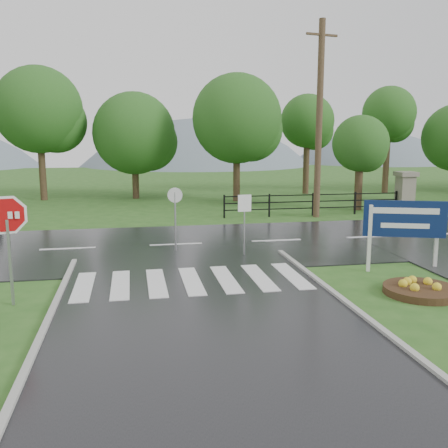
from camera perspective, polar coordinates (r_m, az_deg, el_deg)
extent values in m
plane|color=#2B591D|center=(9.78, -0.10, -15.07)|extent=(120.00, 120.00, 0.00)
cube|color=black|center=(19.23, -5.50, -2.46)|extent=(90.00, 8.00, 0.04)
cube|color=silver|center=(14.38, -15.77, -6.88)|extent=(0.50, 2.80, 0.02)
cube|color=silver|center=(14.31, -11.75, -6.78)|extent=(0.50, 2.80, 0.02)
cube|color=silver|center=(14.32, -7.73, -6.65)|extent=(0.50, 2.80, 0.02)
cube|color=silver|center=(14.40, -3.72, -6.48)|extent=(0.50, 2.80, 0.02)
cube|color=silver|center=(14.54, 0.21, -6.29)|extent=(0.50, 2.80, 0.02)
cube|color=silver|center=(14.76, 4.05, -6.08)|extent=(0.50, 2.80, 0.02)
cube|color=silver|center=(15.03, 7.77, -5.84)|extent=(0.50, 2.80, 0.02)
cube|color=gray|center=(28.88, 19.96, 3.18)|extent=(0.80, 0.80, 2.00)
cube|color=#6B6659|center=(28.77, 20.09, 5.40)|extent=(1.00, 1.00, 0.24)
cube|color=black|center=(26.69, 10.11, 1.82)|extent=(9.50, 0.05, 0.05)
cube|color=black|center=(26.64, 10.13, 2.56)|extent=(9.50, 0.05, 0.05)
cube|color=black|center=(26.60, 10.15, 3.31)|extent=(9.50, 0.05, 0.05)
cube|color=black|center=(25.39, 0.02, 2.01)|extent=(0.08, 0.08, 1.20)
cube|color=black|center=(28.67, 19.05, 2.39)|extent=(0.08, 0.08, 1.20)
sphere|color=slate|center=(77.36, -3.00, -6.04)|extent=(48.00, 48.00, 48.00)
sphere|color=slate|center=(84.50, 16.16, -2.03)|extent=(36.00, 36.00, 36.00)
cube|color=#939399|center=(13.34, -23.23, -4.11)|extent=(0.06, 0.06, 2.16)
cylinder|color=white|center=(13.13, -23.57, 0.94)|extent=(1.25, 0.36, 1.30)
cylinder|color=#A70B0C|center=(13.12, -23.59, 0.93)|extent=(1.09, 0.32, 1.13)
cube|color=silver|center=(15.97, 16.30, -1.59)|extent=(0.13, 0.13, 2.08)
cube|color=silver|center=(17.12, 23.16, -1.24)|extent=(0.13, 0.13, 2.08)
cube|color=#0C1D4D|center=(16.42, 19.97, 0.54)|extent=(2.38, 0.86, 1.14)
cube|color=white|center=(16.35, 20.08, 1.42)|extent=(1.87, 0.65, 0.19)
cube|color=white|center=(16.42, 19.98, -0.19)|extent=(1.38, 0.48, 0.16)
cylinder|color=#332111|center=(14.35, 21.59, -7.08)|extent=(1.97, 1.97, 0.20)
cube|color=#939399|center=(17.33, 2.34, -0.39)|extent=(0.04, 0.04, 2.03)
cube|color=white|center=(17.17, 2.37, 2.39)|extent=(0.48, 0.07, 0.59)
cylinder|color=#939399|center=(18.08, -5.58, 0.23)|extent=(0.07, 0.07, 2.17)
cylinder|color=white|center=(17.92, -5.63, 3.30)|extent=(0.53, 0.17, 0.54)
cylinder|color=#473523|center=(25.97, 10.82, 11.49)|extent=(0.33, 0.33, 9.76)
cube|color=brown|center=(26.41, 11.14, 20.47)|extent=(1.72, 0.44, 0.11)
cylinder|color=#3D2B1C|center=(29.20, 15.13, 4.60)|extent=(0.47, 0.47, 3.11)
sphere|color=#21541A|center=(29.08, 15.33, 8.88)|extent=(3.13, 3.13, 3.13)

